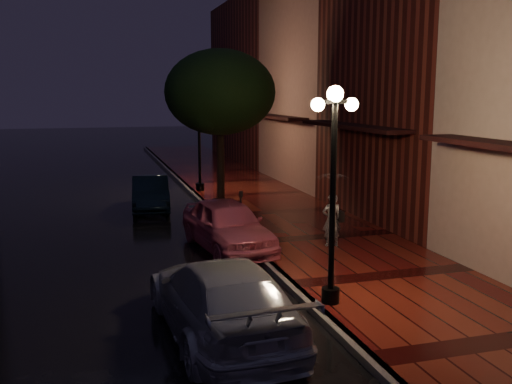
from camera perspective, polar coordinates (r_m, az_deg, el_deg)
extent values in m
plane|color=black|center=(16.23, -0.84, -5.55)|extent=(120.00, 120.00, 0.00)
cube|color=#410C0B|center=(16.93, 6.54, -4.70)|extent=(4.50, 60.00, 0.15)
cube|color=#595451|center=(16.21, -0.85, -5.29)|extent=(0.25, 60.00, 0.15)
cube|color=#511914|center=(20.44, 17.27, 12.76)|extent=(5.00, 8.00, 11.00)
cube|color=#8C5951|center=(27.46, 7.81, 10.17)|extent=(5.00, 8.00, 9.00)
cube|color=#511914|center=(36.82, 1.37, 10.94)|extent=(5.00, 12.00, 10.00)
cylinder|color=black|center=(11.26, 7.67, -1.31)|extent=(0.12, 0.12, 4.00)
cylinder|color=black|center=(11.76, 7.46, -10.20)|extent=(0.36, 0.36, 0.30)
cube|color=black|center=(11.05, 7.91, 8.91)|extent=(0.70, 0.08, 0.08)
sphere|color=#FFDE99|center=(11.05, 7.93, 9.69)|extent=(0.32, 0.32, 0.32)
sphere|color=#FFDE99|center=(10.91, 6.20, 8.68)|extent=(0.26, 0.26, 0.26)
sphere|color=#FFDE99|center=(11.20, 9.55, 8.63)|extent=(0.26, 0.26, 0.26)
cylinder|color=black|center=(24.60, -5.69, 4.77)|extent=(0.12, 0.12, 4.00)
cylinder|color=black|center=(24.83, -5.61, 0.52)|extent=(0.36, 0.36, 0.30)
cube|color=black|center=(24.50, -5.77, 9.44)|extent=(0.70, 0.08, 0.08)
sphere|color=#FFDE99|center=(24.50, -5.77, 9.79)|extent=(0.32, 0.32, 0.32)
sphere|color=#FFDE99|center=(24.44, -6.58, 9.30)|extent=(0.26, 0.26, 0.26)
sphere|color=#FFDE99|center=(24.57, -4.95, 9.33)|extent=(0.26, 0.26, 0.26)
cylinder|color=black|center=(21.77, -3.55, 3.08)|extent=(0.28, 0.28, 3.20)
ellipsoid|color=black|center=(21.61, -3.63, 9.94)|extent=(4.16, 4.16, 3.20)
sphere|color=black|center=(22.37, -2.18, 8.42)|extent=(1.80, 1.80, 1.80)
sphere|color=black|center=(20.81, -4.81, 8.55)|extent=(1.80, 1.80, 1.80)
imported|color=#C9526A|center=(15.84, -2.87, -3.30)|extent=(2.17, 4.34, 1.42)
imported|color=black|center=(21.69, -10.50, -0.10)|extent=(1.64, 3.88, 1.25)
imported|color=#ABAAB2|center=(10.34, -3.47, -10.57)|extent=(2.25, 4.98, 1.42)
imported|color=silver|center=(15.78, 7.58, -2.79)|extent=(0.58, 0.42, 1.46)
imported|color=silver|center=(15.61, 7.65, 0.54)|extent=(0.85, 0.87, 0.78)
cylinder|color=black|center=(15.71, 7.61, -1.57)|extent=(0.02, 0.02, 1.17)
cube|color=black|center=(15.82, 8.47, -2.42)|extent=(0.12, 0.27, 0.29)
cylinder|color=black|center=(17.73, -1.53, -2.08)|extent=(0.05, 0.05, 0.99)
cube|color=black|center=(17.62, -1.53, -0.22)|extent=(0.12, 0.09, 0.20)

